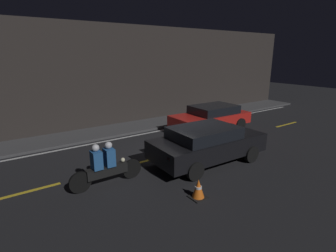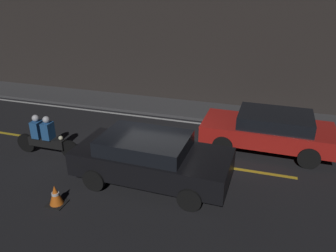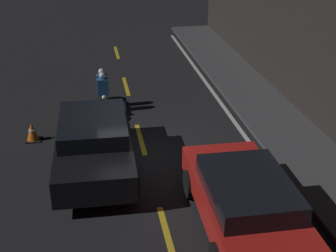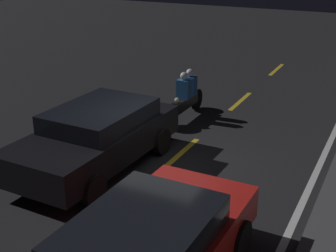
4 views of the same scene
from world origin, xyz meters
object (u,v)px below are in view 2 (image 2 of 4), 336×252
object	(u,v)px
traffic_cone_near	(56,195)
motorcycle	(45,137)
taxi_red	(269,129)
van_black	(151,158)

from	to	relation	value
traffic_cone_near	motorcycle	bearing A→B (deg)	130.46
taxi_red	motorcycle	size ratio (longest dim) A/B	1.85
van_black	motorcycle	bearing A→B (deg)	175.23
taxi_red	motorcycle	bearing A→B (deg)	21.44
motorcycle	taxi_red	bearing A→B (deg)	20.56
taxi_red	traffic_cone_near	bearing A→B (deg)	44.32
taxi_red	motorcycle	distance (m)	7.39
motorcycle	traffic_cone_near	bearing A→B (deg)	-49.47
traffic_cone_near	taxi_red	bearing A→B (deg)	43.37
van_black	taxi_red	world-z (taller)	van_black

